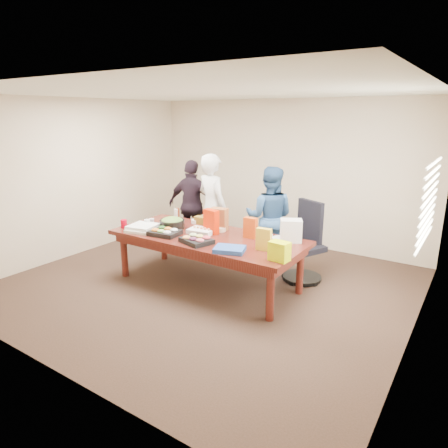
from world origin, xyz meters
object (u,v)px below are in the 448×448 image
Objects in this scene: person_right at (269,217)px; sheet_cake at (202,231)px; office_chair at (304,244)px; person_center at (212,208)px; conference_table at (208,260)px; salad_bowl at (172,224)px.

person_right is 1.26m from sheet_cake.
office_chair is 0.63× the size of person_center.
office_chair reaches higher than conference_table.
person_right is 4.47× the size of sheet_cake.
office_chair is 3.11× the size of sheet_cake.
sheet_cake is at bearing 134.22° from person_center.
conference_table is at bearing -26.70° from sheet_cake.
person_center is 4.94× the size of sheet_cake.
office_chair is 1.52m from sheet_cake.
person_center reaches higher than person_right.
office_chair is 3.00× the size of salad_bowl.
person_right is (0.38, 1.20, 0.44)m from conference_table.
person_center reaches higher than office_chair.
salad_bowl is at bearing 100.31° from person_center.
sheet_cake is 0.55m from salad_bowl.
person_right reaches higher than conference_table.
person_right is at bearing 47.54° from salad_bowl.
salad_bowl is (-0.69, 0.04, 0.44)m from conference_table.
conference_table is 1.44m from office_chair.
person_right reaches higher than salad_bowl.
person_right is at bearing -144.97° from person_center.
salad_bowl is at bearing 176.91° from conference_table.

